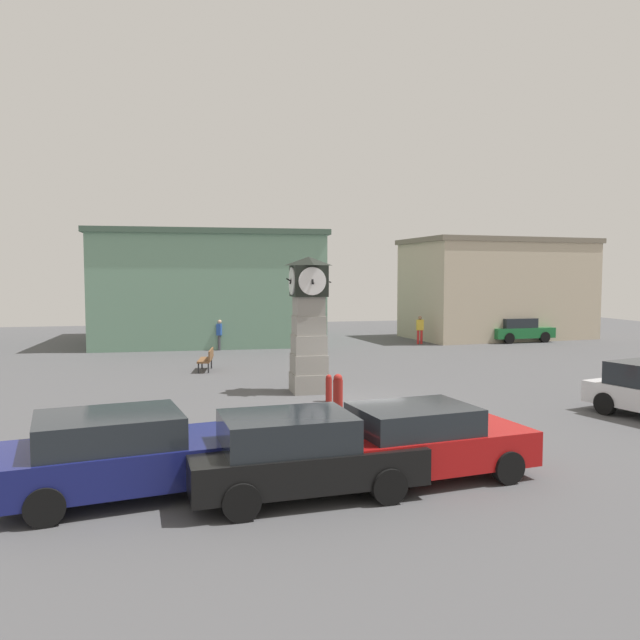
% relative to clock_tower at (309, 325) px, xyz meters
% --- Properties ---
extents(ground_plane, '(68.27, 68.27, 0.00)m').
position_rel_clock_tower_xyz_m(ground_plane, '(0.79, -2.73, -2.31)').
color(ground_plane, '#4C4C4F').
extents(clock_tower, '(1.55, 1.55, 4.60)m').
position_rel_clock_tower_xyz_m(clock_tower, '(0.00, 0.00, 0.00)').
color(clock_tower, gray).
rests_on(clock_tower, ground_plane).
extents(bollard_near_tower, '(0.20, 0.20, 0.86)m').
position_rel_clock_tower_xyz_m(bollard_near_tower, '(0.29, -1.69, -1.87)').
color(bollard_near_tower, maroon).
rests_on(bollard_near_tower, ground_plane).
extents(bollard_mid_row, '(0.28, 0.28, 1.13)m').
position_rel_clock_tower_xyz_m(bollard_mid_row, '(0.17, -3.30, -1.73)').
color(bollard_mid_row, maroon).
rests_on(bollard_mid_row, ground_plane).
extents(car_navy_sedan, '(4.77, 2.74, 1.52)m').
position_rel_clock_tower_xyz_m(car_navy_sedan, '(-5.30, -9.07, -1.53)').
color(car_navy_sedan, navy).
rests_on(car_navy_sedan, ground_plane).
extents(car_near_tower, '(4.28, 2.17, 1.50)m').
position_rel_clock_tower_xyz_m(car_near_tower, '(-2.24, -9.76, -1.54)').
color(car_near_tower, black).
rests_on(car_near_tower, ground_plane).
extents(car_by_building, '(4.27, 2.34, 1.45)m').
position_rel_clock_tower_xyz_m(car_by_building, '(0.32, -9.36, -1.56)').
color(car_by_building, '#A51111').
rests_on(car_by_building, ground_plane).
extents(car_silver_hatch, '(4.00, 2.19, 1.44)m').
position_rel_clock_tower_xyz_m(car_silver_hatch, '(15.53, 13.12, -1.57)').
color(car_silver_hatch, '#19602D').
rests_on(car_silver_hatch, ground_plane).
extents(bench, '(0.76, 1.66, 0.90)m').
position_rel_clock_tower_xyz_m(bench, '(-3.15, 5.62, -1.78)').
color(bench, brown).
rests_on(bench, ground_plane).
extents(pedestrian_crossing_lot, '(0.42, 0.28, 1.64)m').
position_rel_clock_tower_xyz_m(pedestrian_crossing_lot, '(9.35, 13.19, -1.37)').
color(pedestrian_crossing_lot, red).
rests_on(pedestrian_crossing_lot, ground_plane).
extents(pedestrian_by_cars, '(0.38, 0.46, 1.63)m').
position_rel_clock_tower_xyz_m(pedestrian_by_cars, '(-2.16, 12.79, -1.38)').
color(pedestrian_by_cars, '#3F3F47').
rests_on(pedestrian_by_cars, ground_plane).
extents(warehouse_blue_far, '(13.40, 11.46, 6.48)m').
position_rel_clock_tower_xyz_m(warehouse_blue_far, '(-2.42, 18.09, 0.94)').
color(warehouse_blue_far, gray).
rests_on(warehouse_blue_far, ground_plane).
extents(storefront_low_left, '(11.91, 7.32, 6.26)m').
position_rel_clock_tower_xyz_m(storefront_low_left, '(15.56, 15.72, 0.83)').
color(storefront_low_left, '#B7A88E').
rests_on(storefront_low_left, ground_plane).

